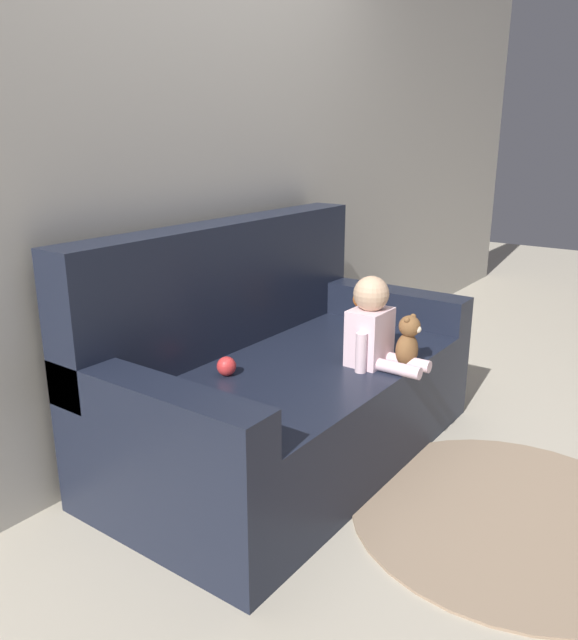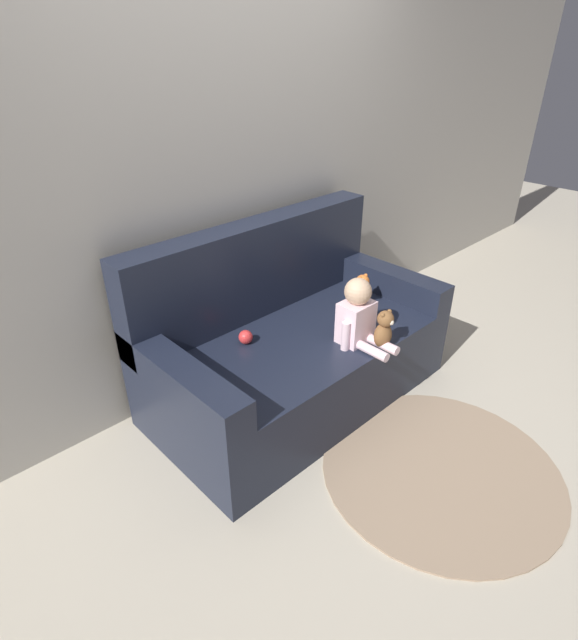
{
  "view_description": "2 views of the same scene",
  "coord_description": "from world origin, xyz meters",
  "px_view_note": "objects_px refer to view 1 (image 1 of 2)",
  "views": [
    {
      "loc": [
        -2.0,
        -1.42,
        1.36
      ],
      "look_at": [
        -0.2,
        -0.12,
        0.69
      ],
      "focal_mm": 35.0,
      "sensor_mm": 36.0,
      "label": 1
    },
    {
      "loc": [
        -1.7,
        -1.69,
        1.89
      ],
      "look_at": [
        -0.19,
        -0.12,
        0.64
      ],
      "focal_mm": 28.0,
      "sensor_mm": 36.0,
      "label": 2
    }
  ],
  "objects_px": {
    "person_baby": "(373,327)",
    "toy_ball": "(226,366)",
    "plush_toy_side": "(361,312)",
    "couch": "(280,381)",
    "teddy_bear_brown": "(408,342)"
  },
  "relations": [
    {
      "from": "person_baby",
      "to": "toy_ball",
      "type": "relative_size",
      "value": 4.81
    },
    {
      "from": "plush_toy_side",
      "to": "toy_ball",
      "type": "relative_size",
      "value": 2.73
    },
    {
      "from": "couch",
      "to": "toy_ball",
      "type": "distance_m",
      "value": 0.32
    },
    {
      "from": "person_baby",
      "to": "plush_toy_side",
      "type": "xyz_separation_m",
      "value": [
        0.34,
        0.25,
        -0.05
      ]
    },
    {
      "from": "teddy_bear_brown",
      "to": "plush_toy_side",
      "type": "bearing_deg",
      "value": 53.39
    },
    {
      "from": "teddy_bear_brown",
      "to": "toy_ball",
      "type": "relative_size",
      "value": 2.86
    },
    {
      "from": "plush_toy_side",
      "to": "toy_ball",
      "type": "height_order",
      "value": "plush_toy_side"
    },
    {
      "from": "couch",
      "to": "toy_ball",
      "type": "relative_size",
      "value": 22.18
    },
    {
      "from": "couch",
      "to": "plush_toy_side",
      "type": "distance_m",
      "value": 0.55
    },
    {
      "from": "toy_ball",
      "to": "person_baby",
      "type": "bearing_deg",
      "value": -42.17
    },
    {
      "from": "plush_toy_side",
      "to": "couch",
      "type": "bearing_deg",
      "value": 168.0
    },
    {
      "from": "couch",
      "to": "toy_ball",
      "type": "xyz_separation_m",
      "value": [
        -0.29,
        0.05,
        0.15
      ]
    },
    {
      "from": "person_baby",
      "to": "couch",
      "type": "bearing_deg",
      "value": 114.53
    },
    {
      "from": "teddy_bear_brown",
      "to": "toy_ball",
      "type": "distance_m",
      "value": 0.74
    },
    {
      "from": "plush_toy_side",
      "to": "teddy_bear_brown",
      "type": "bearing_deg",
      "value": -126.61
    }
  ]
}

